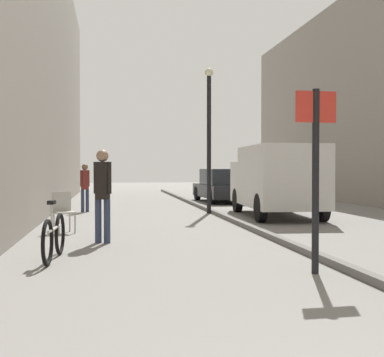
{
  "coord_description": "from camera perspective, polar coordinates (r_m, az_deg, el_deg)",
  "views": [
    {
      "loc": [
        -1.77,
        -1.36,
        1.49
      ],
      "look_at": [
        0.54,
        13.13,
        1.19
      ],
      "focal_mm": 48.53,
      "sensor_mm": 36.0,
      "label": 1
    }
  ],
  "objects": [
    {
      "name": "pedestrian_main_foreground",
      "position": [
        17.91,
        -11.69,
        -0.62
      ],
      "size": [
        0.31,
        0.24,
        1.63
      ],
      "rotation": [
        0.0,
        0.0,
        0.36
      ],
      "color": "#2D3851",
      "rests_on": "ground_plane"
    },
    {
      "name": "kerb_strip",
      "position": [
        13.85,
        5.02,
        -4.78
      ],
      "size": [
        0.16,
        40.0,
        0.12
      ],
      "primitive_type": "cube",
      "color": "#615F5B",
      "rests_on": "ground_plane"
    },
    {
      "name": "bicycle_leaning",
      "position": [
        8.72,
        -14.93,
        -6.2
      ],
      "size": [
        0.21,
        1.77,
        0.98
      ],
      "rotation": [
        0.0,
        0.0,
        -0.08
      ],
      "color": "black",
      "rests_on": "ground_plane"
    },
    {
      "name": "pedestrian_mid_block",
      "position": [
        10.43,
        -9.81,
        -1.17
      ],
      "size": [
        0.35,
        0.28,
        1.86
      ],
      "rotation": [
        0.0,
        0.0,
        -0.36
      ],
      "color": "#2D3851",
      "rests_on": "ground_plane"
    },
    {
      "name": "lamp_post",
      "position": [
        17.05,
        1.88,
        5.3
      ],
      "size": [
        0.28,
        0.28,
        4.76
      ],
      "color": "black",
      "rests_on": "ground_plane"
    },
    {
      "name": "street_sign_post",
      "position": [
        7.49,
        13.43,
        1.54
      ],
      "size": [
        0.6,
        0.1,
        2.6
      ],
      "rotation": [
        0.0,
        0.0,
        3.18
      ],
      "color": "black",
      "rests_on": "ground_plane"
    },
    {
      "name": "cafe_chair_near_window",
      "position": [
        12.35,
        -13.98,
        -3.27
      ],
      "size": [
        0.58,
        0.58,
        0.94
      ],
      "rotation": [
        0.0,
        0.0,
        3.54
      ],
      "color": "#B7B2A8",
      "rests_on": "ground_plane"
    },
    {
      "name": "delivery_van",
      "position": [
        16.08,
        9.24,
        -0.02
      ],
      "size": [
        2.22,
        4.99,
        2.15
      ],
      "rotation": [
        0.0,
        0.0,
        -0.06
      ],
      "color": "silver",
      "rests_on": "ground_plane"
    },
    {
      "name": "ground_plane",
      "position": [
        13.56,
        -1.49,
        -5.16
      ],
      "size": [
        80.0,
        80.0,
        0.0
      ],
      "primitive_type": "plane",
      "color": "gray"
    },
    {
      "name": "parked_car",
      "position": [
        22.79,
        3.35,
        -0.8
      ],
      "size": [
        1.98,
        4.27,
        1.45
      ],
      "rotation": [
        0.0,
        0.0,
        0.04
      ],
      "color": "black",
      "rests_on": "ground_plane"
    }
  ]
}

